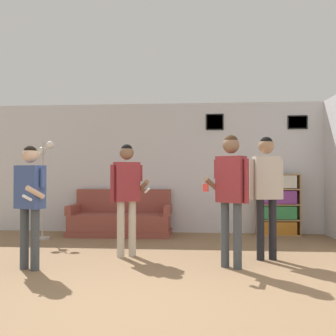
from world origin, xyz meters
TOP-DOWN VIEW (x-y plane):
  - ground_plane at (0.00, 0.00)m, footprint 20.00×20.00m
  - wall_back at (0.01, 4.39)m, footprint 8.57×0.08m
  - couch at (-1.02, 3.97)m, footprint 2.02×0.80m
  - bookshelf at (2.12, 4.17)m, footprint 0.84×0.30m
  - floor_lamp at (-2.38, 3.38)m, footprint 0.35×0.38m
  - person_player_foreground_left at (-1.63, 1.19)m, footprint 0.47×0.55m
  - person_player_foreground_center at (-0.53, 2.03)m, footprint 0.59×0.37m
  - person_watcher_holding_cup at (0.95, 1.48)m, footprint 0.59×0.36m
  - person_spectator_near_bookshelf at (1.50, 1.98)m, footprint 0.49×0.26m
  - drinking_cup at (2.18, 4.17)m, footprint 0.08×0.08m

SIDE VIEW (x-z plane):
  - ground_plane at x=0.00m, z-range 0.00..0.00m
  - couch at x=-1.02m, z-range -0.16..0.74m
  - bookshelf at x=2.12m, z-range 0.00..1.22m
  - person_player_foreground_left at x=-1.63m, z-range 0.17..1.76m
  - person_player_foreground_center at x=-0.53m, z-range 0.19..1.85m
  - person_watcher_holding_cup at x=0.95m, z-range 0.21..1.94m
  - person_spectator_near_bookshelf at x=1.50m, z-range 0.21..1.96m
  - floor_lamp at x=-2.38m, z-range 0.35..2.19m
  - drinking_cup at x=2.18m, z-range 1.22..1.34m
  - wall_back at x=0.01m, z-range 0.00..2.70m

